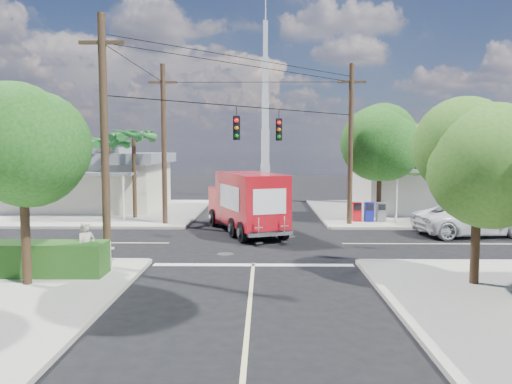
{
  "coord_description": "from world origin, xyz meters",
  "views": [
    {
      "loc": [
        0.4,
        -22.66,
        4.36
      ],
      "look_at": [
        0.0,
        2.0,
        2.2
      ],
      "focal_mm": 35.0,
      "sensor_mm": 36.0,
      "label": 1
    }
  ],
  "objects": [
    {
      "name": "parked_car",
      "position": [
        10.8,
        2.27,
        0.79
      ],
      "size": [
        6.02,
        3.52,
        1.57
      ],
      "primitive_type": "imported",
      "rotation": [
        0.0,
        0.0,
        1.74
      ],
      "color": "silver",
      "rests_on": "ground"
    },
    {
      "name": "tree_ne_front",
      "position": [
        7.21,
        6.76,
        4.77
      ],
      "size": [
        4.21,
        4.14,
        6.66
      ],
      "color": "#422D1C",
      "rests_on": "sidewalk_ne"
    },
    {
      "name": "utility_poles",
      "position": [
        -1.58,
        1.6,
        4.67
      ],
      "size": [
        12.0,
        10.68,
        9.0
      ],
      "color": "#473321",
      "rests_on": "ground"
    },
    {
      "name": "sidewalk_ne",
      "position": [
        10.88,
        10.88,
        0.07
      ],
      "size": [
        14.12,
        14.12,
        0.14
      ],
      "color": "#A19C92",
      "rests_on": "ground"
    },
    {
      "name": "picket_fence",
      "position": [
        -7.8,
        -5.6,
        0.68
      ],
      "size": [
        5.94,
        0.06,
        1.0
      ],
      "color": "silver",
      "rests_on": "sidewalk_sw"
    },
    {
      "name": "building_ne",
      "position": [
        12.5,
        11.97,
        2.32
      ],
      "size": [
        11.8,
        10.2,
        4.5
      ],
      "color": "beige",
      "rests_on": "sidewalk_ne"
    },
    {
      "name": "building_nw",
      "position": [
        -12.0,
        12.46,
        2.22
      ],
      "size": [
        10.8,
        10.2,
        4.3
      ],
      "color": "beige",
      "rests_on": "sidewalk_nw"
    },
    {
      "name": "pedestrian",
      "position": [
        -5.58,
        -6.21,
        1.02
      ],
      "size": [
        0.74,
        0.76,
        1.75
      ],
      "primitive_type": "imported",
      "rotation": [
        0.0,
        0.0,
        0.86
      ],
      "color": "#B8A79D",
      "rests_on": "sidewalk_sw"
    },
    {
      "name": "delivery_truck",
      "position": [
        -0.51,
        2.81,
        1.58
      ],
      "size": [
        4.53,
        7.48,
        3.12
      ],
      "color": "black",
      "rests_on": "ground"
    },
    {
      "name": "palm_nw_front",
      "position": [
        -7.5,
        7.5,
        5.04
      ],
      "size": [
        3.01,
        3.08,
        5.59
      ],
      "color": "#422D1C",
      "rests_on": "sidewalk_nw"
    },
    {
      "name": "tree_se",
      "position": [
        7.01,
        -7.24,
        4.04
      ],
      "size": [
        3.67,
        3.54,
        5.62
      ],
      "color": "#422D1C",
      "rests_on": "sidewalk_se"
    },
    {
      "name": "palm_nw_back",
      "position": [
        -9.5,
        9.0,
        4.67
      ],
      "size": [
        3.01,
        3.08,
        5.19
      ],
      "color": "#422D1C",
      "rests_on": "sidewalk_nw"
    },
    {
      "name": "sidewalk_nw",
      "position": [
        -10.88,
        10.88,
        0.07
      ],
      "size": [
        14.12,
        14.12,
        0.14
      ],
      "color": "#A19C92",
      "rests_on": "ground"
    },
    {
      "name": "radio_tower",
      "position": [
        0.5,
        20.0,
        5.64
      ],
      "size": [
        0.8,
        0.8,
        17.0
      ],
      "color": "silver",
      "rests_on": "ground"
    },
    {
      "name": "tree_sw_front",
      "position": [
        -6.99,
        -7.54,
        4.33
      ],
      "size": [
        3.88,
        3.78,
        6.03
      ],
      "color": "#422D1C",
      "rests_on": "sidewalk_sw"
    },
    {
      "name": "tree_ne_back",
      "position": [
        9.81,
        8.96,
        4.19
      ],
      "size": [
        3.77,
        3.66,
        5.82
      ],
      "color": "#422D1C",
      "rests_on": "sidewalk_ne"
    },
    {
      "name": "hedge_sw",
      "position": [
        -8.0,
        -6.4,
        0.69
      ],
      "size": [
        6.2,
        1.2,
        1.1
      ],
      "primitive_type": "cube",
      "color": "#1E4D16",
      "rests_on": "sidewalk_sw"
    },
    {
      "name": "vending_boxes",
      "position": [
        6.5,
        6.2,
        0.69
      ],
      "size": [
        1.9,
        0.5,
        1.1
      ],
      "color": "#B90E14",
      "rests_on": "sidewalk_ne"
    },
    {
      "name": "road_markings",
      "position": [
        0.0,
        -1.47,
        0.01
      ],
      "size": [
        32.0,
        32.0,
        0.01
      ],
      "color": "beige",
      "rests_on": "ground"
    },
    {
      "name": "ground",
      "position": [
        0.0,
        0.0,
        0.0
      ],
      "size": [
        120.0,
        120.0,
        0.0
      ],
      "primitive_type": "plane",
      "color": "black",
      "rests_on": "ground"
    }
  ]
}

